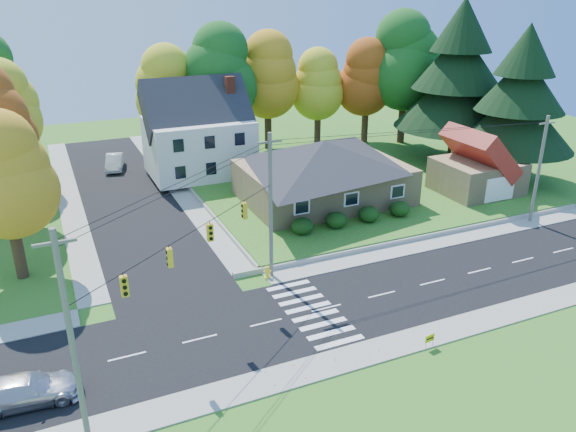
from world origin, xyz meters
The scene contains 25 objects.
ground centered at (0.00, 0.00, 0.00)m, with size 120.00×120.00×0.00m, color #3D7923.
road_main centered at (0.00, 0.00, 0.01)m, with size 90.00×8.00×0.02m, color black.
road_cross centered at (-8.00, 26.00, 0.01)m, with size 8.00×44.00×0.02m, color black.
sidewalk_north centered at (0.00, 5.00, 0.04)m, with size 90.00×2.00×0.08m, color #9C9A90.
sidewalk_south centered at (0.00, -5.00, 0.04)m, with size 90.00×2.00×0.08m, color #9C9A90.
lawn centered at (13.00, 21.00, 0.25)m, with size 30.00×30.00×0.50m, color #3D7923.
ranch_house centered at (8.00, 16.00, 3.27)m, with size 14.60×10.60×5.40m.
colonial_house centered at (0.04, 28.00, 4.58)m, with size 10.40×8.40×9.60m.
garage centered at (22.00, 11.99, 2.84)m, with size 7.30×6.30×4.60m.
hedge_row centered at (7.50, 9.80, 1.14)m, with size 10.70×1.70×1.27m.
traffic_infrastructure centered at (-0.15, 1.35, 5.15)m, with size 38.10×10.66×10.00m.
tree_lot_0 centered at (-2.00, 34.00, 8.31)m, with size 6.72×6.72×12.51m.
tree_lot_1 centered at (4.00, 33.00, 9.61)m, with size 7.84×7.84×14.60m.
tree_lot_2 centered at (10.00, 34.00, 8.96)m, with size 7.28×7.28×13.56m.
tree_lot_3 centered at (16.00, 33.00, 7.65)m, with size 6.16×6.16×11.47m.
tree_lot_4 centered at (22.00, 32.00, 8.31)m, with size 6.72×6.72×12.51m.
tree_lot_5 centered at (26.00, 30.00, 10.27)m, with size 8.40×8.40×15.64m.
conifer_east_a centered at (27.00, 22.00, 9.39)m, with size 12.80×12.80×16.96m.
conifer_east_b centered at (28.00, 14.00, 8.28)m, with size 11.20×11.20×14.84m.
tree_west_0 centered at (-17.00, 12.00, 7.15)m, with size 6.16×6.16×11.47m.
tree_west_2 centered at (-17.00, 32.00, 7.81)m, with size 6.72×6.72×12.51m.
silver_sedan centered at (-16.84, -1.74, 0.73)m, with size 2.00×4.92×1.43m, color silver.
white_car centered at (-7.71, 34.52, 0.80)m, with size 1.66×4.76×1.57m, color silver.
fire_hydrant centered at (-1.87, 5.05, 0.43)m, with size 0.52×0.40×0.90m.
yard_sign centered at (3.24, -5.89, 0.59)m, with size 0.66×0.13×0.83m.
Camera 1 is at (-14.26, -26.21, 18.31)m, focal length 35.00 mm.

